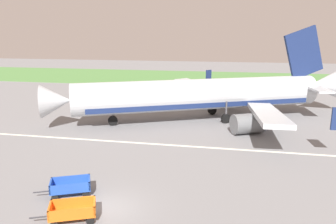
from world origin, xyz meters
name	(u,v)px	position (x,y,z in m)	size (l,w,h in m)	color
ground_plane	(106,209)	(0.00, 0.00, 0.00)	(220.00, 220.00, 0.00)	slate
grass_strip	(203,78)	(0.00, 61.19, 0.03)	(220.00, 28.00, 0.06)	#518442
apron_stripe	(154,144)	(0.00, 12.13, 0.01)	(120.00, 0.36, 0.01)	silver
airplane	(208,95)	(4.24, 22.53, 3.05)	(35.42, 29.13, 11.34)	#B2B7BC
baggage_cart_second_in_row	(73,211)	(-1.30, -1.57, 0.60)	(3.56, 2.27, 1.07)	orange
baggage_cart_third_in_row	(70,187)	(-2.87, 1.18, 0.60)	(3.54, 2.31, 1.07)	#234CB2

